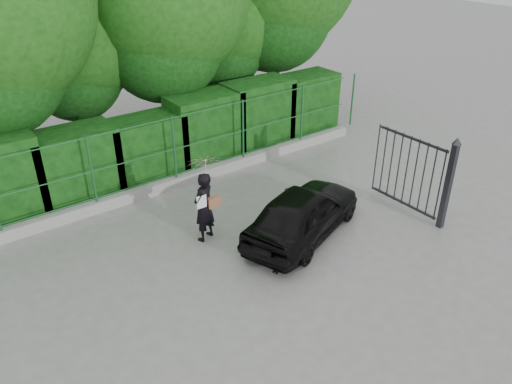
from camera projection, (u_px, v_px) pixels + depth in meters
ground at (261, 271)px, 10.75m from camera, size 80.00×80.00×0.00m
kerb at (164, 186)px, 13.85m from camera, size 14.00×0.25×0.30m
fence at (168, 149)px, 13.46m from camera, size 14.13×0.06×1.80m
hedge at (147, 145)px, 14.17m from camera, size 14.20×1.20×2.19m
gate at (431, 177)px, 12.07m from camera, size 0.22×2.33×2.36m
woman at (206, 188)px, 11.30m from camera, size 0.96×0.90×2.02m
car at (303, 212)px, 11.68m from camera, size 3.96×2.64×1.25m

